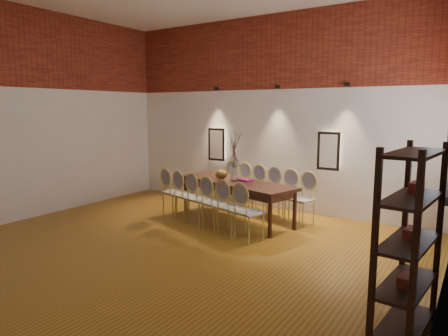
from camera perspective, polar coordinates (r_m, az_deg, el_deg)
The scene contains 28 objects.
floor at distance 5.94m, azimuth -9.41°, elevation -12.55°, with size 7.00×7.00×0.02m, color #98651B.
wall_back at distance 8.50m, azimuth 6.75°, elevation 7.70°, with size 7.00×0.10×4.00m, color silver.
wall_left at distance 8.38m, azimuth -28.13°, elevation 6.75°, with size 0.10×7.00×4.00m, color silver.
brick_band_back at distance 8.51m, azimuth 6.68°, elevation 16.14°, with size 7.00×0.02×1.50m, color maroon.
brick_band_left at distance 8.39m, azimuth -28.51°, elevation 15.30°, with size 0.02×7.00×1.50m, color maroon.
niche_left at distance 9.10m, azimuth -0.97°, elevation 3.39°, with size 0.36×0.06×0.66m, color #FFEAC6.
niche_right at distance 7.95m, azimuth 14.76°, elevation 2.37°, with size 0.36×0.06×0.66m, color #FFEAC6.
spot_fixture_left at distance 9.05m, azimuth -1.10°, elevation 11.29°, with size 0.08×0.08×0.10m, color black.
spot_fixture_mid at distance 8.30m, azimuth 7.67°, elevation 11.46°, with size 0.08×0.08×0.10m, color black.
spot_fixture_right at distance 7.80m, azimuth 17.18°, elevation 11.36°, with size 0.08×0.08×0.10m, color black.
dining_table at distance 7.64m, azimuth 1.64°, elevation -4.64°, with size 2.50×0.80×0.75m, color #34180F.
chair_near_a at distance 7.99m, azimuth -7.08°, elevation -3.42°, with size 0.44×0.44×0.94m, color tan, non-canonical shape.
chair_near_b at distance 7.66m, azimuth -5.30°, elevation -3.91°, with size 0.44×0.44×0.94m, color tan, non-canonical shape.
chair_near_c at distance 7.33m, azimuth -3.36°, elevation -4.44°, with size 0.44×0.44×0.94m, color tan, non-canonical shape.
chair_near_d at distance 7.02m, azimuth -1.24°, elevation -5.02°, with size 0.44×0.44×0.94m, color tan, non-canonical shape.
chair_near_e at distance 6.72m, azimuth 1.08°, elevation -5.64°, with size 0.44×0.44×0.94m, color tan, non-canonical shape.
chair_near_f at distance 6.43m, azimuth 3.61°, elevation -6.31°, with size 0.44×0.44×0.94m, color tan, non-canonical shape.
chair_far_a at distance 8.82m, azimuth 0.22°, elevation -2.22°, with size 0.44×0.44×0.94m, color tan, non-canonical shape.
chair_far_b at distance 8.52m, azimuth 2.09°, elevation -2.61°, with size 0.44×0.44×0.94m, color tan, non-canonical shape.
chair_far_c at distance 8.23m, azimuth 4.10°, elevation -3.02°, with size 0.44×0.44×0.94m, color tan, non-canonical shape.
chair_far_d at distance 7.95m, azimuth 6.26°, elevation -3.46°, with size 0.44×0.44×0.94m, color tan, non-canonical shape.
chair_far_e at distance 7.69m, azimuth 8.57°, elevation -3.92°, with size 0.44×0.44×0.94m, color tan, non-canonical shape.
chair_far_f at distance 7.43m, azimuth 11.04°, elevation -4.41°, with size 0.44×0.44×0.94m, color tan, non-canonical shape.
vase at distance 7.56m, azimuth 1.45°, elevation -0.71°, with size 0.14×0.14×0.30m, color silver.
dried_branches at distance 7.50m, azimuth 1.47°, elevation 2.68°, with size 0.50×0.50×0.70m, color #4E3B33, non-canonical shape.
bowl at distance 7.76m, azimuth -0.38°, elevation -0.92°, with size 0.24×0.24×0.18m, color brown.
book at distance 7.58m, azimuth 3.11°, elevation -1.74°, with size 0.26×0.18×0.03m, color #7B1049.
shelving_rack at distance 4.08m, azimuth 24.90°, elevation -9.59°, with size 0.38×1.00×1.80m, color black, non-canonical shape.
Camera 1 is at (3.78, -4.06, 2.11)m, focal length 32.00 mm.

